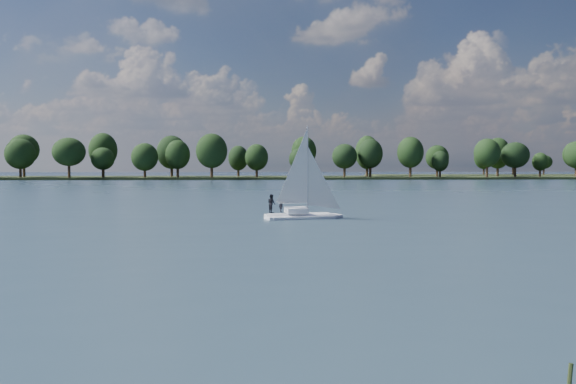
% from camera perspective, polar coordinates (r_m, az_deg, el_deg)
% --- Properties ---
extents(ground, '(700.00, 700.00, 0.00)m').
position_cam_1_polar(ground, '(117.30, -2.36, 0.10)').
color(ground, '#233342').
rests_on(ground, ground).
extents(far_shore, '(660.00, 40.00, 1.50)m').
position_cam_1_polar(far_shore, '(229.25, -2.80, 1.20)').
color(far_shore, black).
rests_on(far_shore, ground).
extents(sailboat, '(6.65, 3.48, 8.43)m').
position_cam_1_polar(sailboat, '(55.51, 1.09, 0.03)').
color(sailboat, white).
rests_on(sailboat, ground).
extents(treeline, '(563.37, 74.09, 18.20)m').
position_cam_1_polar(treeline, '(225.80, -5.88, 3.21)').
color(treeline, black).
rests_on(treeline, ground).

